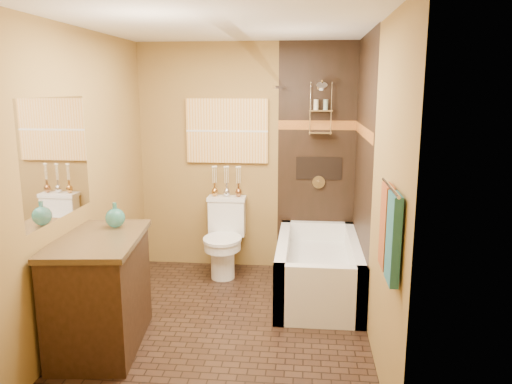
# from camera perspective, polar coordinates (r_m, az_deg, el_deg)

# --- Properties ---
(floor) EXTENTS (3.00, 3.00, 0.00)m
(floor) POSITION_cam_1_polar(r_m,az_deg,el_deg) (4.49, -3.39, -14.90)
(floor) COLOR black
(floor) RESTS_ON ground
(wall_left) EXTENTS (0.02, 3.00, 2.50)m
(wall_left) POSITION_cam_1_polar(r_m,az_deg,el_deg) (4.43, -19.09, 1.23)
(wall_left) COLOR olive
(wall_left) RESTS_ON floor
(wall_right) EXTENTS (0.02, 3.00, 2.50)m
(wall_right) POSITION_cam_1_polar(r_m,az_deg,el_deg) (4.06, 13.35, 0.64)
(wall_right) COLOR olive
(wall_right) RESTS_ON floor
(wall_back) EXTENTS (2.40, 0.02, 2.50)m
(wall_back) POSITION_cam_1_polar(r_m,az_deg,el_deg) (5.54, -1.08, 3.90)
(wall_back) COLOR olive
(wall_back) RESTS_ON floor
(wall_front) EXTENTS (2.40, 0.02, 2.50)m
(wall_front) POSITION_cam_1_polar(r_m,az_deg,el_deg) (2.65, -8.89, -5.13)
(wall_front) COLOR olive
(wall_front) RESTS_ON floor
(ceiling) EXTENTS (3.00, 3.00, 0.00)m
(ceiling) POSITION_cam_1_polar(r_m,az_deg,el_deg) (4.03, -3.84, 18.70)
(ceiling) COLOR silver
(ceiling) RESTS_ON wall_back
(alcove_tile_back) EXTENTS (0.85, 0.01, 2.50)m
(alcove_tile_back) POSITION_cam_1_polar(r_m,az_deg,el_deg) (5.49, 6.97, 3.75)
(alcove_tile_back) COLOR black
(alcove_tile_back) RESTS_ON wall_back
(alcove_tile_right) EXTENTS (0.01, 1.50, 2.50)m
(alcove_tile_right) POSITION_cam_1_polar(r_m,az_deg,el_deg) (4.79, 12.08, 2.38)
(alcove_tile_right) COLOR black
(alcove_tile_right) RESTS_ON wall_right
(mosaic_band_back) EXTENTS (0.85, 0.01, 0.10)m
(mosaic_band_back) POSITION_cam_1_polar(r_m,az_deg,el_deg) (5.44, 7.07, 7.59)
(mosaic_band_back) COLOR brown
(mosaic_band_back) RESTS_ON alcove_tile_back
(mosaic_band_right) EXTENTS (0.01, 1.50, 0.10)m
(mosaic_band_right) POSITION_cam_1_polar(r_m,az_deg,el_deg) (4.75, 12.15, 6.79)
(mosaic_band_right) COLOR brown
(mosaic_band_right) RESTS_ON alcove_tile_right
(alcove_niche) EXTENTS (0.50, 0.01, 0.25)m
(alcove_niche) POSITION_cam_1_polar(r_m,az_deg,el_deg) (5.50, 7.21, 2.70)
(alcove_niche) COLOR black
(alcove_niche) RESTS_ON alcove_tile_back
(shower_fixtures) EXTENTS (0.24, 0.33, 1.16)m
(shower_fixtures) POSITION_cam_1_polar(r_m,az_deg,el_deg) (5.34, 7.38, 7.99)
(shower_fixtures) COLOR silver
(shower_fixtures) RESTS_ON floor
(curtain_rod) EXTENTS (0.03, 1.55, 0.03)m
(curtain_rod) POSITION_cam_1_polar(r_m,az_deg,el_deg) (4.71, 2.71, 11.88)
(curtain_rod) COLOR silver
(curtain_rod) RESTS_ON wall_back
(towel_bar) EXTENTS (0.02, 0.55, 0.02)m
(towel_bar) POSITION_cam_1_polar(r_m,az_deg,el_deg) (3.00, 15.12, 0.51)
(towel_bar) COLOR silver
(towel_bar) RESTS_ON wall_right
(towel_teal) EXTENTS (0.05, 0.22, 0.52)m
(towel_teal) POSITION_cam_1_polar(r_m,az_deg,el_deg) (2.94, 15.43, -5.16)
(towel_teal) COLOR #20596B
(towel_teal) RESTS_ON towel_bar
(towel_rust) EXTENTS (0.05, 0.22, 0.52)m
(towel_rust) POSITION_cam_1_polar(r_m,az_deg,el_deg) (3.18, 14.67, -3.80)
(towel_rust) COLOR #903D1A
(towel_rust) RESTS_ON towel_bar
(sunset_painting) EXTENTS (0.90, 0.04, 0.70)m
(sunset_painting) POSITION_cam_1_polar(r_m,az_deg,el_deg) (5.51, -3.32, 6.98)
(sunset_painting) COLOR gold
(sunset_painting) RESTS_ON wall_back
(vanity_mirror) EXTENTS (0.01, 1.00, 0.90)m
(vanity_mirror) POSITION_cam_1_polar(r_m,az_deg,el_deg) (4.00, -21.79, 3.58)
(vanity_mirror) COLOR white
(vanity_mirror) RESTS_ON wall_left
(bathtub) EXTENTS (0.80, 1.50, 0.55)m
(bathtub) POSITION_cam_1_polar(r_m,az_deg,el_deg) (5.03, 7.11, -9.14)
(bathtub) COLOR white
(bathtub) RESTS_ON floor
(toilet) EXTENTS (0.42, 0.62, 0.83)m
(toilet) POSITION_cam_1_polar(r_m,az_deg,el_deg) (5.47, -3.63, -5.15)
(toilet) COLOR white
(toilet) RESTS_ON floor
(vanity) EXTENTS (0.74, 1.08, 0.90)m
(vanity) POSITION_cam_1_polar(r_m,az_deg,el_deg) (4.16, -17.38, -10.83)
(vanity) COLOR black
(vanity) RESTS_ON floor
(teal_bottle) EXTENTS (0.19, 0.19, 0.25)m
(teal_bottle) POSITION_cam_1_polar(r_m,az_deg,el_deg) (4.20, -15.81, -2.57)
(teal_bottle) COLOR #297D71
(teal_bottle) RESTS_ON vanity
(bud_vases) EXTENTS (0.34, 0.07, 0.33)m
(bud_vases) POSITION_cam_1_polar(r_m,az_deg,el_deg) (5.50, -3.39, 1.32)
(bud_vases) COLOR #BD823B
(bud_vases) RESTS_ON toilet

